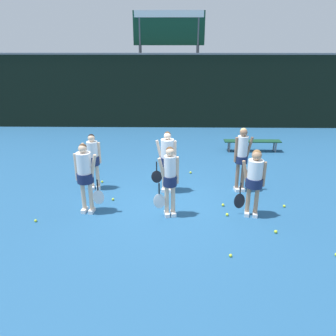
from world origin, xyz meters
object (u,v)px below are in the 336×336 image
(scoreboard, at_px, (169,38))
(player_4, at_px, (167,157))
(tennis_ball_7, at_px, (223,205))
(player_3, at_px, (93,158))
(tennis_ball_8, at_px, (113,199))
(tennis_ball_4, at_px, (102,182))
(tennis_ball_10, at_px, (276,232))
(tennis_ball_9, at_px, (36,221))
(tennis_ball_1, at_px, (284,206))
(player_1, at_px, (170,177))
(tennis_ball_0, at_px, (80,184))
(bench_courtside, at_px, (252,142))
(tennis_ball_2, at_px, (191,172))
(tennis_ball_5, at_px, (231,255))
(player_5, at_px, (242,155))
(player_2, at_px, (254,177))
(player_0, at_px, (85,173))
(tennis_ball_6, at_px, (227,215))

(scoreboard, distance_m, player_4, 8.74)
(player_4, height_order, tennis_ball_7, player_4)
(player_3, bearing_deg, tennis_ball_8, -59.26)
(tennis_ball_4, xyz_separation_m, tennis_ball_10, (4.38, -2.66, 0.00))
(tennis_ball_9, height_order, tennis_ball_10, tennis_ball_10)
(tennis_ball_1, height_order, tennis_ball_9, tennis_ball_1)
(player_1, distance_m, tennis_ball_0, 3.31)
(bench_courtside, height_order, tennis_ball_7, bench_courtside)
(tennis_ball_2, distance_m, tennis_ball_9, 4.85)
(player_1, height_order, tennis_ball_5, player_1)
(player_4, relative_size, tennis_ball_4, 26.42)
(player_5, bearing_deg, bench_courtside, 64.18)
(player_2, height_order, player_5, player_5)
(player_0, distance_m, player_4, 2.29)
(player_4, xyz_separation_m, tennis_ball_2, (0.72, 1.30, -0.98))
(tennis_ball_4, height_order, tennis_ball_7, tennis_ball_7)
(scoreboard, distance_m, tennis_ball_1, 10.43)
(player_2, relative_size, tennis_ball_10, 23.06)
(tennis_ball_5, height_order, tennis_ball_9, same)
(player_4, relative_size, tennis_ball_9, 26.78)
(player_1, xyz_separation_m, tennis_ball_2, (0.63, 2.68, -0.97))
(scoreboard, distance_m, tennis_ball_6, 10.52)
(player_2, distance_m, tennis_ball_7, 1.21)
(player_1, xyz_separation_m, tennis_ball_7, (1.36, 0.47, -0.97))
(tennis_ball_5, relative_size, tennis_ball_6, 0.90)
(tennis_ball_8, bearing_deg, player_1, -26.35)
(bench_courtside, bearing_deg, tennis_ball_5, -105.81)
(player_0, bearing_deg, player_5, 25.11)
(scoreboard, distance_m, tennis_ball_10, 11.37)
(bench_courtside, relative_size, tennis_ball_8, 32.96)
(player_4, xyz_separation_m, tennis_ball_0, (-2.56, 0.37, -0.98))
(tennis_ball_2, bearing_deg, player_1, -103.31)
(scoreboard, height_order, player_5, scoreboard)
(tennis_ball_6, bearing_deg, player_0, 177.32)
(scoreboard, xyz_separation_m, player_4, (0.08, -8.19, -3.04))
(player_5, bearing_deg, scoreboard, 96.45)
(tennis_ball_4, relative_size, tennis_ball_6, 0.91)
(player_0, distance_m, tennis_ball_4, 2.03)
(tennis_ball_2, bearing_deg, tennis_ball_1, -44.46)
(tennis_ball_8, bearing_deg, bench_courtside, 42.68)
(player_0, relative_size, tennis_ball_6, 24.63)
(tennis_ball_2, distance_m, tennis_ball_6, 2.81)
(tennis_ball_6, bearing_deg, tennis_ball_9, -175.46)
(bench_courtside, bearing_deg, player_1, -121.82)
(player_1, relative_size, tennis_ball_1, 25.82)
(player_3, xyz_separation_m, tennis_ball_0, (-0.49, 0.23, -0.89))
(player_3, height_order, tennis_ball_9, player_3)
(bench_courtside, bearing_deg, tennis_ball_8, -137.42)
(scoreboard, xyz_separation_m, tennis_ball_0, (-2.48, -7.82, -4.02))
(tennis_ball_2, xyz_separation_m, tennis_ball_6, (0.76, -2.70, 0.00))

